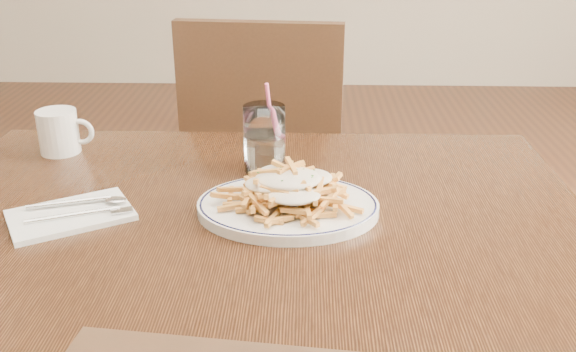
{
  "coord_description": "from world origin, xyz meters",
  "views": [
    {
      "loc": [
        0.1,
        -1.01,
        1.26
      ],
      "look_at": [
        0.07,
        -0.01,
        0.82
      ],
      "focal_mm": 40.0,
      "sensor_mm": 36.0,
      "label": 1
    }
  ],
  "objects_px": {
    "chair_far": "(267,157)",
    "loaded_fries": "(288,184)",
    "coffee_mug": "(60,132)",
    "water_glass": "(265,143)",
    "fries_plate": "(288,207)",
    "table": "(251,248)"
  },
  "relations": [
    {
      "from": "water_glass",
      "to": "coffee_mug",
      "type": "relative_size",
      "value": 1.53
    },
    {
      "from": "chair_far",
      "to": "water_glass",
      "type": "relative_size",
      "value": 5.28
    },
    {
      "from": "loaded_fries",
      "to": "coffee_mug",
      "type": "distance_m",
      "value": 0.57
    },
    {
      "from": "table",
      "to": "coffee_mug",
      "type": "bearing_deg",
      "value": 148.52
    },
    {
      "from": "chair_far",
      "to": "loaded_fries",
      "type": "distance_m",
      "value": 0.81
    },
    {
      "from": "chair_far",
      "to": "water_glass",
      "type": "xyz_separation_m",
      "value": [
        0.04,
        -0.57,
        0.26
      ]
    },
    {
      "from": "loaded_fries",
      "to": "water_glass",
      "type": "distance_m",
      "value": 0.2
    },
    {
      "from": "chair_far",
      "to": "coffee_mug",
      "type": "xyz_separation_m",
      "value": [
        -0.41,
        -0.49,
        0.25
      ]
    },
    {
      "from": "fries_plate",
      "to": "loaded_fries",
      "type": "bearing_deg",
      "value": 45.0
    },
    {
      "from": "table",
      "to": "loaded_fries",
      "type": "height_order",
      "value": "loaded_fries"
    },
    {
      "from": "table",
      "to": "coffee_mug",
      "type": "distance_m",
      "value": 0.52
    },
    {
      "from": "fries_plate",
      "to": "coffee_mug",
      "type": "relative_size",
      "value": 3.12
    },
    {
      "from": "table",
      "to": "coffee_mug",
      "type": "height_order",
      "value": "coffee_mug"
    },
    {
      "from": "table",
      "to": "water_glass",
      "type": "xyz_separation_m",
      "value": [
        0.02,
        0.18,
        0.14
      ]
    },
    {
      "from": "fries_plate",
      "to": "coffee_mug",
      "type": "bearing_deg",
      "value": 151.29
    },
    {
      "from": "coffee_mug",
      "to": "chair_far",
      "type": "bearing_deg",
      "value": 50.06
    },
    {
      "from": "chair_far",
      "to": "coffee_mug",
      "type": "bearing_deg",
      "value": -129.94
    },
    {
      "from": "coffee_mug",
      "to": "fries_plate",
      "type": "bearing_deg",
      "value": -28.71
    },
    {
      "from": "chair_far",
      "to": "loaded_fries",
      "type": "height_order",
      "value": "chair_far"
    },
    {
      "from": "loaded_fries",
      "to": "coffee_mug",
      "type": "bearing_deg",
      "value": 151.29
    },
    {
      "from": "table",
      "to": "loaded_fries",
      "type": "xyz_separation_m",
      "value": [
        0.07,
        -0.01,
        0.13
      ]
    },
    {
      "from": "loaded_fries",
      "to": "coffee_mug",
      "type": "height_order",
      "value": "coffee_mug"
    }
  ]
}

